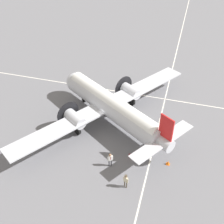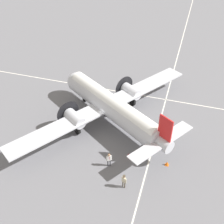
{
  "view_description": "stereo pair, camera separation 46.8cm",
  "coord_description": "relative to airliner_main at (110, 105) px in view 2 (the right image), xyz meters",
  "views": [
    {
      "loc": [
        7.37,
        -25.42,
        22.29
      ],
      "look_at": [
        0.0,
        0.0,
        1.67
      ],
      "focal_mm": 45.0,
      "sensor_mm": 36.0,
      "label": 1
    },
    {
      "loc": [
        7.82,
        -25.29,
        22.29
      ],
      "look_at": [
        0.0,
        0.0,
        1.67
      ],
      "focal_mm": 45.0,
      "sensor_mm": 36.0,
      "label": 2
    }
  ],
  "objects": [
    {
      "name": "passenger_boarding",
      "position": [
        2.11,
        -6.93,
        -1.46
      ],
      "size": [
        0.51,
        0.37,
        1.72
      ],
      "rotation": [
        0.0,
        0.0,
        3.72
      ],
      "color": "#2D2D33",
      "rests_on": "ground_plane"
    },
    {
      "name": "apron_line_northsouth",
      "position": [
        5.96,
        -0.23,
        -2.51
      ],
      "size": [
        0.16,
        120.0,
        0.01
      ],
      "color": "silver",
      "rests_on": "ground_plane"
    },
    {
      "name": "traffic_cone",
      "position": [
        7.83,
        -5.08,
        -2.29
      ],
      "size": [
        0.38,
        0.38,
        0.5
      ],
      "color": "orange",
      "rests_on": "ground_plane"
    },
    {
      "name": "crew_foreground",
      "position": [
        4.27,
        -9.08,
        -1.48
      ],
      "size": [
        0.52,
        0.36,
        1.65
      ],
      "rotation": [
        0.0,
        0.0,
        -0.43
      ],
      "color": "#473D2D",
      "rests_on": "ground_plane"
    },
    {
      "name": "apron_line_eastwest",
      "position": [
        0.36,
        6.65,
        -2.51
      ],
      "size": [
        120.0,
        0.16,
        0.01
      ],
      "color": "silver",
      "rests_on": "ground_plane"
    },
    {
      "name": "airliner_main",
      "position": [
        0.0,
        0.0,
        0.0
      ],
      "size": [
        18.4,
        22.87,
        5.78
      ],
      "rotation": [
        0.0,
        0.0,
        2.56
      ],
      "color": "silver",
      "rests_on": "ground_plane"
    },
    {
      "name": "ground_plane",
      "position": [
        0.36,
        -0.23,
        -2.52
      ],
      "size": [
        300.0,
        300.0,
        0.0
      ],
      "primitive_type": "plane",
      "color": "slate"
    },
    {
      "name": "suitcase_near_door",
      "position": [
        3.9,
        -5.24,
        -2.28
      ],
      "size": [
        0.47,
        0.17,
        0.52
      ],
      "color": "maroon",
      "rests_on": "ground_plane"
    }
  ]
}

